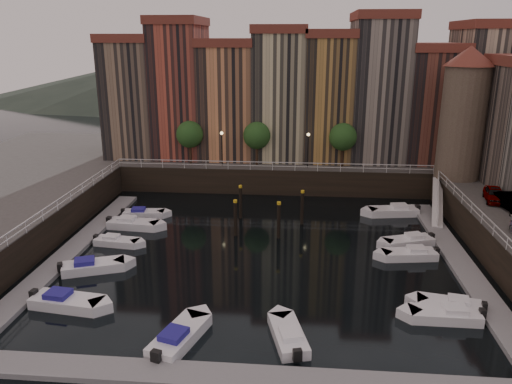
# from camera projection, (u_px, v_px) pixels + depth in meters

# --- Properties ---
(ground) EXTENTS (200.00, 200.00, 0.00)m
(ground) POSITION_uv_depth(u_px,v_px,m) (262.00, 251.00, 42.89)
(ground) COLOR black
(ground) RESTS_ON ground
(quay_far) EXTENTS (80.00, 20.00, 3.00)m
(quay_far) POSITION_uv_depth(u_px,v_px,m) (277.00, 162.00, 67.18)
(quay_far) COLOR black
(quay_far) RESTS_ON ground
(dock_left) EXTENTS (2.00, 28.00, 0.35)m
(dock_left) POSITION_uv_depth(u_px,v_px,m) (75.00, 247.00, 43.25)
(dock_left) COLOR gray
(dock_left) RESTS_ON ground
(dock_right) EXTENTS (2.00, 28.00, 0.35)m
(dock_right) POSITION_uv_depth(u_px,v_px,m) (459.00, 261.00, 40.52)
(dock_right) COLOR gray
(dock_right) RESTS_ON ground
(dock_near) EXTENTS (30.00, 2.00, 0.35)m
(dock_near) POSITION_uv_depth(u_px,v_px,m) (237.00, 378.00, 26.67)
(dock_near) COLOR gray
(dock_near) RESTS_ON ground
(mountains) EXTENTS (145.00, 100.00, 18.00)m
(mountains) POSITION_uv_depth(u_px,v_px,m) (297.00, 72.00, 145.05)
(mountains) COLOR #2D382D
(mountains) RESTS_ON ground
(far_terrace) EXTENTS (48.70, 10.30, 17.50)m
(far_terrace) POSITION_uv_depth(u_px,v_px,m) (303.00, 93.00, 61.72)
(far_terrace) COLOR #7F6750
(far_terrace) RESTS_ON quay_far
(corner_tower) EXTENTS (5.20, 5.20, 13.80)m
(corner_tower) POSITION_uv_depth(u_px,v_px,m) (464.00, 112.00, 51.98)
(corner_tower) COLOR #6B5B4C
(corner_tower) RESTS_ON quay_right
(promenade_trees) EXTENTS (21.20, 3.20, 5.20)m
(promenade_trees) POSITION_uv_depth(u_px,v_px,m) (262.00, 136.00, 58.37)
(promenade_trees) COLOR black
(promenade_trees) RESTS_ON quay_far
(street_lamps) EXTENTS (10.36, 0.36, 4.18)m
(street_lamps) POSITION_uv_depth(u_px,v_px,m) (265.00, 143.00, 57.59)
(street_lamps) COLOR black
(street_lamps) RESTS_ON quay_far
(railings) EXTENTS (36.08, 34.04, 0.52)m
(railings) POSITION_uv_depth(u_px,v_px,m) (266.00, 192.00, 46.42)
(railings) COLOR white
(railings) RESTS_ON ground
(gangway) EXTENTS (2.78, 8.32, 3.73)m
(gangway) POSITION_uv_depth(u_px,v_px,m) (438.00, 199.00, 50.40)
(gangway) COLOR white
(gangway) RESTS_ON ground
(mooring_pilings) EXTENTS (6.56, 5.28, 3.78)m
(mooring_pilings) POSITION_uv_depth(u_px,v_px,m) (264.00, 212.00, 47.49)
(mooring_pilings) COLOR black
(mooring_pilings) RESTS_ON ground
(boat_left_0) EXTENTS (5.32, 2.51, 1.20)m
(boat_left_0) POSITION_uv_depth(u_px,v_px,m) (66.00, 302.00, 33.89)
(boat_left_0) COLOR white
(boat_left_0) RESTS_ON ground
(boat_left_1) EXTENTS (5.09, 3.38, 1.15)m
(boat_left_1) POSITION_uv_depth(u_px,v_px,m) (92.00, 266.00, 39.15)
(boat_left_1) COLOR white
(boat_left_1) RESTS_ON ground
(boat_left_2) EXTENTS (4.24, 1.96, 0.96)m
(boat_left_2) POSITION_uv_depth(u_px,v_px,m) (116.00, 241.00, 44.11)
(boat_left_2) COLOR white
(boat_left_2) RESTS_ON ground
(boat_left_3) EXTENTS (5.20, 2.25, 1.18)m
(boat_left_3) POSITION_uv_depth(u_px,v_px,m) (132.00, 224.00, 48.03)
(boat_left_3) COLOR white
(boat_left_3) RESTS_ON ground
(boat_left_4) EXTENTS (4.45, 2.04, 1.00)m
(boat_left_4) POSITION_uv_depth(u_px,v_px,m) (143.00, 213.00, 51.08)
(boat_left_4) COLOR white
(boat_left_4) RESTS_ON ground
(boat_right_0) EXTENTS (4.77, 1.77, 1.09)m
(boat_right_0) POSITION_uv_depth(u_px,v_px,m) (446.00, 315.00, 32.32)
(boat_right_0) COLOR white
(boat_right_0) RESTS_ON ground
(boat_right_1) EXTENTS (4.55, 2.40, 1.02)m
(boat_right_1) POSITION_uv_depth(u_px,v_px,m) (451.00, 305.00, 33.58)
(boat_right_1) COLOR white
(boat_right_1) RESTS_ON ground
(boat_right_2) EXTENTS (4.80, 2.31, 1.08)m
(boat_right_2) POSITION_uv_depth(u_px,v_px,m) (410.00, 254.00, 41.40)
(boat_right_2) COLOR white
(boat_right_2) RESTS_ON ground
(boat_right_3) EXTENTS (4.79, 3.03, 1.08)m
(boat_right_3) POSITION_uv_depth(u_px,v_px,m) (409.00, 241.00, 44.07)
(boat_right_3) COLOR white
(boat_right_3) RESTS_ON ground
(boat_right_4) EXTENTS (5.40, 2.69, 1.21)m
(boat_right_4) POSITION_uv_depth(u_px,v_px,m) (394.00, 211.00, 51.55)
(boat_right_4) COLOR white
(boat_right_4) RESTS_ON ground
(boat_near_1) EXTENTS (3.24, 5.32, 1.19)m
(boat_near_1) POSITION_uv_depth(u_px,v_px,m) (179.00, 337.00, 29.89)
(boat_near_1) COLOR white
(boat_near_1) RESTS_ON ground
(boat_near_2) EXTENTS (2.76, 4.83, 1.08)m
(boat_near_2) POSITION_uv_depth(u_px,v_px,m) (288.00, 336.00, 30.06)
(boat_near_2) COLOR white
(boat_near_2) RESTS_ON ground
(car_a) EXTENTS (2.35, 4.23, 1.36)m
(car_a) POSITION_uv_depth(u_px,v_px,m) (494.00, 195.00, 45.91)
(car_a) COLOR gray
(car_a) RESTS_ON quay_right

